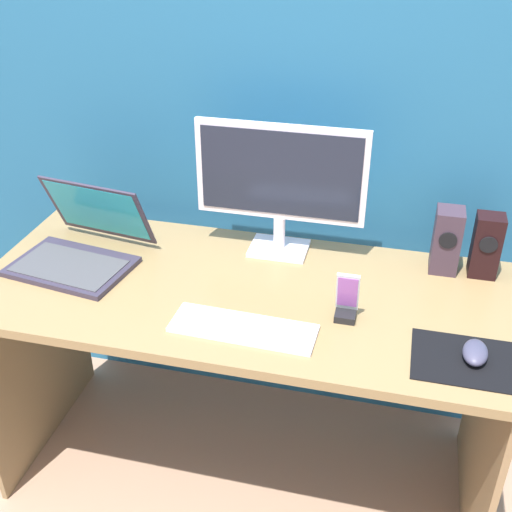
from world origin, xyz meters
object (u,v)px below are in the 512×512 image
(laptop, at_px, (80,247))
(phone_in_dock, at_px, (347,302))
(mouse, at_px, (475,353))
(monitor, at_px, (280,182))
(speaker_near_monitor, at_px, (447,240))
(keyboard_external, at_px, (243,328))
(speaker_right, at_px, (486,246))

(laptop, bearing_deg, phone_in_dock, -7.22)
(mouse, height_order, phone_in_dock, phone_in_dock)
(monitor, bearing_deg, speaker_near_monitor, 0.60)
(monitor, relative_size, phone_in_dock, 3.72)
(keyboard_external, distance_m, phone_in_dock, 0.28)
(monitor, bearing_deg, keyboard_external, -90.50)
(phone_in_dock, bearing_deg, monitor, 128.74)
(phone_in_dock, bearing_deg, speaker_right, 40.82)
(laptop, bearing_deg, keyboard_external, -21.31)
(speaker_near_monitor, xyz_separation_m, keyboard_external, (-0.50, -0.43, -0.09))
(monitor, distance_m, phone_in_dock, 0.44)
(speaker_near_monitor, bearing_deg, mouse, -79.79)
(monitor, distance_m, speaker_near_monitor, 0.52)
(keyboard_external, bearing_deg, laptop, 160.63)
(speaker_right, xyz_separation_m, speaker_near_monitor, (-0.11, 0.00, 0.00))
(speaker_near_monitor, bearing_deg, laptop, -168.94)
(speaker_near_monitor, bearing_deg, monitor, -179.40)
(laptop, relative_size, keyboard_external, 1.03)
(speaker_right, bearing_deg, phone_in_dock, -139.18)
(laptop, relative_size, mouse, 3.91)
(keyboard_external, relative_size, mouse, 3.81)
(monitor, xyz_separation_m, mouse, (0.57, -0.41, -0.21))
(monitor, height_order, keyboard_external, monitor)
(speaker_right, height_order, speaker_near_monitor, speaker_near_monitor)
(mouse, relative_size, phone_in_dock, 0.72)
(speaker_near_monitor, relative_size, laptop, 0.51)
(speaker_near_monitor, height_order, phone_in_dock, speaker_near_monitor)
(speaker_right, distance_m, mouse, 0.42)
(speaker_near_monitor, distance_m, keyboard_external, 0.67)
(speaker_near_monitor, relative_size, keyboard_external, 0.52)
(speaker_right, bearing_deg, mouse, -95.18)
(mouse, bearing_deg, speaker_right, 89.77)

